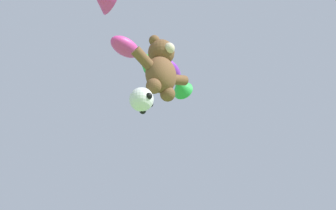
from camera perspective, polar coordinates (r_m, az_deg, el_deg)
The scene contains 4 objects.
teddy_bear_kite at distance 12.25m, azimuth -1.04°, elevation 5.73°, with size 2.34×1.03×2.37m.
soccer_ball_kite at distance 10.72m, azimuth -4.03°, elevation 0.82°, with size 0.78×0.77×0.71m.
fish_kite_violet at distance 16.28m, azimuth 1.13°, elevation 4.03°, with size 2.33×1.64×0.93m.
fish_kite_magenta at distance 14.52m, azimuth -5.05°, elevation 7.88°, with size 1.96×0.91×0.90m.
Camera 1 is at (-4.68, -0.60, 1.39)m, focal length 40.00 mm.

